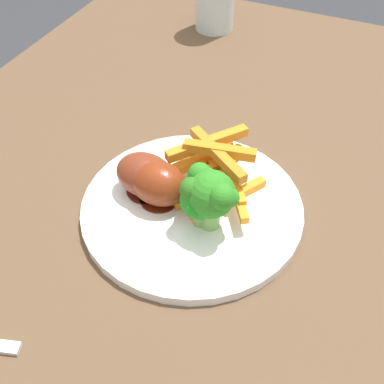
% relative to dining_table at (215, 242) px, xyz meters
% --- Properties ---
extents(dining_table, '(1.02, 0.84, 0.73)m').
position_rel_dining_table_xyz_m(dining_table, '(0.00, 0.00, 0.00)').
color(dining_table, brown).
rests_on(dining_table, ground_plane).
extents(dinner_plate, '(0.25, 0.25, 0.01)m').
position_rel_dining_table_xyz_m(dinner_plate, '(0.05, -0.01, 0.11)').
color(dinner_plate, white).
rests_on(dinner_plate, dining_table).
extents(broccoli_floret_front, '(0.05, 0.06, 0.07)m').
position_rel_dining_table_xyz_m(broccoli_floret_front, '(0.07, 0.02, 0.17)').
color(broccoli_floret_front, '#7DBB5D').
rests_on(broccoli_floret_front, dinner_plate).
extents(broccoli_floret_middle, '(0.05, 0.06, 0.07)m').
position_rel_dining_table_xyz_m(broccoli_floret_middle, '(0.07, 0.02, 0.16)').
color(broccoli_floret_middle, '#83B056').
rests_on(broccoli_floret_middle, dinner_plate).
extents(broccoli_floret_back, '(0.05, 0.05, 0.06)m').
position_rel_dining_table_xyz_m(broccoli_floret_back, '(0.07, 0.01, 0.16)').
color(broccoli_floret_back, '#93AC55').
rests_on(broccoli_floret_back, dinner_plate).
extents(carrot_fries_pile, '(0.14, 0.13, 0.05)m').
position_rel_dining_table_xyz_m(carrot_fries_pile, '(0.00, 0.00, 0.14)').
color(carrot_fries_pile, orange).
rests_on(carrot_fries_pile, dinner_plate).
extents(chicken_drumstick_near, '(0.05, 0.11, 0.05)m').
position_rel_dining_table_xyz_m(chicken_drumstick_near, '(0.06, -0.05, 0.15)').
color(chicken_drumstick_near, '#571B0B').
rests_on(chicken_drumstick_near, dinner_plate).
extents(chicken_drumstick_far, '(0.06, 0.12, 0.05)m').
position_rel_dining_table_xyz_m(chicken_drumstick_far, '(0.05, -0.07, 0.14)').
color(chicken_drumstick_far, '#531C10').
rests_on(chicken_drumstick_far, dinner_plate).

